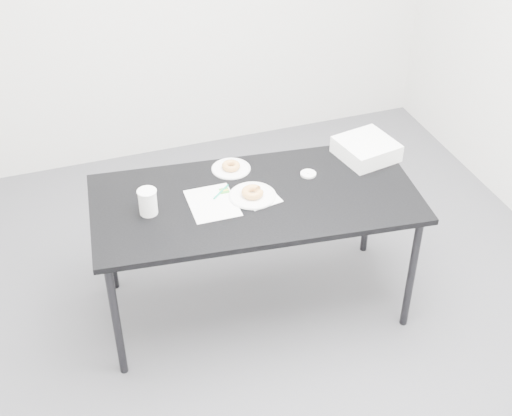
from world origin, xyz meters
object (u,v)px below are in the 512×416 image
object	(u,v)px
donut_near	(253,192)
bakery_box	(366,149)
donut_far	(231,166)
table	(255,206)
plate_far	(231,169)
pen	(221,192)
plate_near	(253,196)
scorecard	(212,203)
coffee_cup	(148,202)

from	to	relation	value
donut_near	bakery_box	distance (m)	0.75
donut_near	donut_far	distance (m)	0.29
table	donut_near	bearing A→B (deg)	172.40
donut_near	plate_far	distance (m)	0.29
table	donut_near	distance (m)	0.09
pen	donut_far	world-z (taller)	donut_far
plate_near	plate_far	xyz separation A→B (m)	(-0.03, 0.28, -0.00)
scorecard	pen	size ratio (longest dim) A/B	2.15
plate_near	plate_far	size ratio (longest dim) A/B	1.15
plate_far	scorecard	bearing A→B (deg)	-124.33
scorecard	plate_near	world-z (taller)	plate_near
donut_far	coffee_cup	world-z (taller)	coffee_cup
plate_near	bakery_box	xyz separation A→B (m)	(0.73, 0.16, 0.04)
pen	bakery_box	size ratio (longest dim) A/B	0.48
table	plate_far	size ratio (longest dim) A/B	8.30
table	scorecard	bearing A→B (deg)	-177.93
pen	plate_near	xyz separation A→B (m)	(0.15, -0.09, -0.00)
coffee_cup	bakery_box	distance (m)	1.27
scorecard	plate_near	size ratio (longest dim) A/B	1.23
coffee_cup	scorecard	bearing A→B (deg)	-4.14
pen	scorecard	bearing A→B (deg)	-175.12
scorecard	donut_far	xyz separation A→B (m)	(0.18, 0.27, 0.02)
bakery_box	coffee_cup	bearing A→B (deg)	175.14
table	scorecard	world-z (taller)	scorecard
plate_near	pen	bearing A→B (deg)	149.33
plate_near	coffee_cup	size ratio (longest dim) A/B	1.78
pen	donut_near	distance (m)	0.17
donut_far	coffee_cup	xyz separation A→B (m)	(-0.51, -0.25, 0.05)
plate_far	plate_near	bearing A→B (deg)	-84.28
bakery_box	donut_near	bearing A→B (deg)	-177.94
coffee_cup	bakery_box	size ratio (longest dim) A/B	0.47
donut_near	donut_far	size ratio (longest dim) A/B	1.15
coffee_cup	plate_near	bearing A→B (deg)	-3.87
scorecard	pen	world-z (taller)	pen
table	coffee_cup	distance (m)	0.57
pen	plate_far	distance (m)	0.23
table	coffee_cup	size ratio (longest dim) A/B	12.83
pen	table	bearing A→B (deg)	-71.51
pen	plate_near	size ratio (longest dim) A/B	0.57
plate_near	coffee_cup	bearing A→B (deg)	176.13
donut_near	bakery_box	xyz separation A→B (m)	(0.73, 0.16, 0.02)
scorecard	coffee_cup	size ratio (longest dim) A/B	2.19
table	donut_far	xyz separation A→B (m)	(-0.04, 0.29, 0.08)
coffee_cup	bakery_box	xyz separation A→B (m)	(1.27, 0.13, -0.02)
plate_far	table	bearing A→B (deg)	-81.72
plate_near	donut_far	distance (m)	0.29
coffee_cup	plate_far	bearing A→B (deg)	25.85
donut_far	bakery_box	distance (m)	0.77
plate_near	bakery_box	world-z (taller)	bakery_box
table	donut_far	distance (m)	0.30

